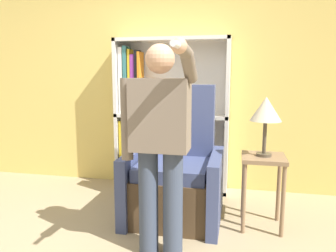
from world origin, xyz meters
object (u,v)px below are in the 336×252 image
side_table (263,172)px  armchair (175,177)px  bookcase (157,118)px  table_lamp (266,111)px  person_standing (160,139)px

side_table → armchair: bearing=176.0°
bookcase → table_lamp: bearing=-35.3°
table_lamp → bookcase: bearing=144.7°
side_table → table_lamp: (0.00, 0.00, 0.55)m
bookcase → armchair: (0.37, -0.78, -0.46)m
person_standing → table_lamp: bearing=39.5°
person_standing → table_lamp: person_standing is taller
bookcase → table_lamp: 1.46m
side_table → table_lamp: bearing=0.0°
bookcase → side_table: bookcase is taller
person_standing → side_table: person_standing is taller
armchair → person_standing: (0.02, -0.71, 0.52)m
bookcase → person_standing: 1.54m
bookcase → side_table: 1.49m
table_lamp → side_table: bearing=0.0°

